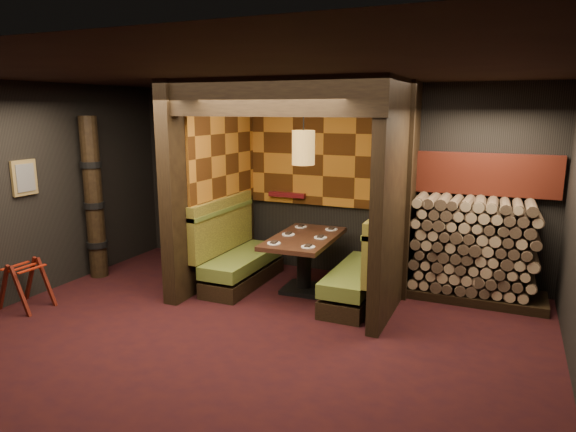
# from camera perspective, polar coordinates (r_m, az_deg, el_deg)

# --- Properties ---
(floor) EXTENTS (6.50, 5.50, 0.02)m
(floor) POSITION_cam_1_polar(r_m,az_deg,el_deg) (5.83, -5.26, -13.69)
(floor) COLOR black
(floor) RESTS_ON ground
(ceiling) EXTENTS (6.50, 5.50, 0.02)m
(ceiling) POSITION_cam_1_polar(r_m,az_deg,el_deg) (5.28, -5.87, 15.70)
(ceiling) COLOR black
(ceiling) RESTS_ON ground
(wall_back) EXTENTS (6.50, 0.02, 2.85)m
(wall_back) POSITION_cam_1_polar(r_m,az_deg,el_deg) (7.86, 4.26, 3.97)
(wall_back) COLOR black
(wall_back) RESTS_ON ground
(wall_left) EXTENTS (0.02, 5.50, 2.85)m
(wall_left) POSITION_cam_1_polar(r_m,az_deg,el_deg) (7.50, -27.91, 2.23)
(wall_left) COLOR black
(wall_left) RESTS_ON ground
(partition_left) EXTENTS (0.20, 2.20, 2.85)m
(partition_left) POSITION_cam_1_polar(r_m,az_deg,el_deg) (7.45, -8.49, 3.43)
(partition_left) COLOR black
(partition_left) RESTS_ON floor
(partition_right) EXTENTS (0.15, 2.10, 2.85)m
(partition_right) POSITION_cam_1_polar(r_m,az_deg,el_deg) (6.51, 11.99, 2.09)
(partition_right) COLOR black
(partition_right) RESTS_ON floor
(header_beam) EXTENTS (2.85, 0.18, 0.44)m
(header_beam) POSITION_cam_1_polar(r_m,az_deg,el_deg) (5.90, -2.62, 13.10)
(header_beam) COLOR black
(header_beam) RESTS_ON partition_left
(tapa_back_panel) EXTENTS (2.40, 0.06, 1.55)m
(tapa_back_panel) POSITION_cam_1_polar(r_m,az_deg,el_deg) (7.78, 4.01, 6.82)
(tapa_back_panel) COLOR #AB651C
(tapa_back_panel) RESTS_ON wall_back
(tapa_side_panel) EXTENTS (0.04, 1.85, 1.45)m
(tapa_side_panel) POSITION_cam_1_polar(r_m,az_deg,el_deg) (7.49, -7.09, 6.79)
(tapa_side_panel) COLOR #AB651C
(tapa_side_panel) RESTS_ON partition_left
(lacquer_shelf) EXTENTS (0.60, 0.12, 0.07)m
(lacquer_shelf) POSITION_cam_1_polar(r_m,az_deg,el_deg) (8.02, -0.08, 2.39)
(lacquer_shelf) COLOR #590F13
(lacquer_shelf) RESTS_ON wall_back
(booth_bench_left) EXTENTS (0.68, 1.60, 1.14)m
(booth_bench_left) POSITION_cam_1_polar(r_m,az_deg,el_deg) (7.48, -5.71, -4.52)
(booth_bench_left) COLOR black
(booth_bench_left) RESTS_ON floor
(booth_bench_right) EXTENTS (0.68, 1.60, 1.14)m
(booth_bench_right) POSITION_cam_1_polar(r_m,az_deg,el_deg) (6.79, 8.47, -6.29)
(booth_bench_right) COLOR black
(booth_bench_right) RESTS_ON floor
(dining_table) EXTENTS (0.86, 1.52, 0.79)m
(dining_table) POSITION_cam_1_polar(r_m,az_deg,el_deg) (7.08, 1.80, -4.13)
(dining_table) COLOR black
(dining_table) RESTS_ON floor
(place_settings) EXTENTS (0.68, 1.22, 0.03)m
(place_settings) POSITION_cam_1_polar(r_m,az_deg,el_deg) (7.02, 1.82, -2.19)
(place_settings) COLOR white
(place_settings) RESTS_ON dining_table
(pendant_lamp) EXTENTS (0.30, 0.30, 1.08)m
(pendant_lamp) POSITION_cam_1_polar(r_m,az_deg,el_deg) (6.78, 1.72, 7.61)
(pendant_lamp) COLOR olive
(pendant_lamp) RESTS_ON ceiling
(framed_picture) EXTENTS (0.05, 0.36, 0.46)m
(framed_picture) POSITION_cam_1_polar(r_m,az_deg,el_deg) (7.50, -27.25, 3.81)
(framed_picture) COLOR olive
(framed_picture) RESTS_ON wall_left
(luggage_rack) EXTENTS (0.62, 0.44, 0.66)m
(luggage_rack) POSITION_cam_1_polar(r_m,az_deg,el_deg) (7.37, -27.17, -6.64)
(luggage_rack) COLOR #451009
(luggage_rack) RESTS_ON floor
(totem_column) EXTENTS (0.31, 0.31, 2.40)m
(totem_column) POSITION_cam_1_polar(r_m,az_deg,el_deg) (8.11, -20.78, 1.76)
(totem_column) COLOR black
(totem_column) RESTS_ON floor
(firewood_stack) EXTENTS (1.73, 0.70, 1.36)m
(firewood_stack) POSITION_cam_1_polar(r_m,az_deg,el_deg) (7.19, 20.52, -3.58)
(firewood_stack) COLOR black
(firewood_stack) RESTS_ON floor
(mosaic_header) EXTENTS (1.83, 0.10, 0.56)m
(mosaic_header) POSITION_cam_1_polar(r_m,az_deg,el_deg) (7.33, 21.22, 4.33)
(mosaic_header) COLOR maroon
(mosaic_header) RESTS_ON wall_back
(bay_front_post) EXTENTS (0.08, 0.08, 2.85)m
(bay_front_post) POSITION_cam_1_polar(r_m,az_deg,el_deg) (6.75, 13.19, 2.37)
(bay_front_post) COLOR black
(bay_front_post) RESTS_ON floor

